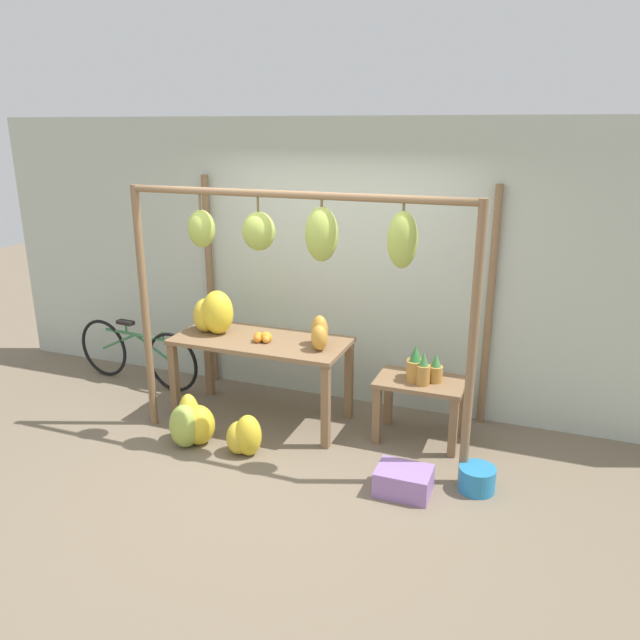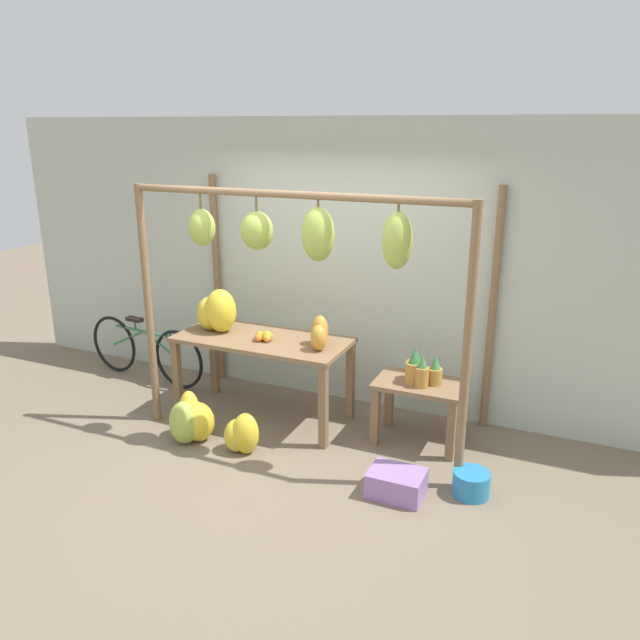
{
  "view_description": "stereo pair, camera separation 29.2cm",
  "coord_description": "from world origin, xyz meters",
  "px_view_note": "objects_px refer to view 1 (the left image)",
  "views": [
    {
      "loc": [
        1.93,
        -4.11,
        2.72
      ],
      "look_at": [
        0.06,
        0.83,
        1.06
      ],
      "focal_mm": 35.0,
      "sensor_mm": 36.0,
      "label": 1
    },
    {
      "loc": [
        2.2,
        -4.0,
        2.72
      ],
      "look_at": [
        0.06,
        0.83,
        1.06
      ],
      "focal_mm": 35.0,
      "sensor_mm": 36.0,
      "label": 2
    }
  ],
  "objects_px": {
    "pineapple_cluster": "(421,367)",
    "papaya_pile": "(320,334)",
    "banana_pile_on_table": "(213,313)",
    "parked_bicycle": "(137,353)",
    "banana_pile_ground_left": "(191,423)",
    "orange_pile": "(264,337)",
    "banana_pile_ground_right": "(244,436)",
    "fruit_crate_white": "(404,481)",
    "blue_bucket": "(477,479)"
  },
  "relations": [
    {
      "from": "banana_pile_on_table",
      "to": "pineapple_cluster",
      "type": "relative_size",
      "value": 1.41
    },
    {
      "from": "pineapple_cluster",
      "to": "parked_bicycle",
      "type": "height_order",
      "value": "pineapple_cluster"
    },
    {
      "from": "banana_pile_ground_right",
      "to": "parked_bicycle",
      "type": "bearing_deg",
      "value": 151.6
    },
    {
      "from": "orange_pile",
      "to": "banana_pile_ground_left",
      "type": "relative_size",
      "value": 0.37
    },
    {
      "from": "banana_pile_on_table",
      "to": "orange_pile",
      "type": "distance_m",
      "value": 0.6
    },
    {
      "from": "banana_pile_ground_right",
      "to": "orange_pile",
      "type": "bearing_deg",
      "value": 98.08
    },
    {
      "from": "blue_bucket",
      "to": "parked_bicycle",
      "type": "relative_size",
      "value": 0.18
    },
    {
      "from": "blue_bucket",
      "to": "papaya_pile",
      "type": "xyz_separation_m",
      "value": [
        -1.51,
        0.53,
        0.84
      ]
    },
    {
      "from": "banana_pile_ground_right",
      "to": "blue_bucket",
      "type": "height_order",
      "value": "banana_pile_ground_right"
    },
    {
      "from": "banana_pile_on_table",
      "to": "pineapple_cluster",
      "type": "xyz_separation_m",
      "value": [
        2.0,
        0.08,
        -0.3
      ]
    },
    {
      "from": "pineapple_cluster",
      "to": "blue_bucket",
      "type": "relative_size",
      "value": 1.15
    },
    {
      "from": "pineapple_cluster",
      "to": "fruit_crate_white",
      "type": "height_order",
      "value": "pineapple_cluster"
    },
    {
      "from": "banana_pile_ground_left",
      "to": "banana_pile_ground_right",
      "type": "height_order",
      "value": "banana_pile_ground_left"
    },
    {
      "from": "blue_bucket",
      "to": "papaya_pile",
      "type": "height_order",
      "value": "papaya_pile"
    },
    {
      "from": "orange_pile",
      "to": "pineapple_cluster",
      "type": "xyz_separation_m",
      "value": [
        1.43,
        0.16,
        -0.16
      ]
    },
    {
      "from": "pineapple_cluster",
      "to": "banana_pile_ground_right",
      "type": "bearing_deg",
      "value": -149.52
    },
    {
      "from": "pineapple_cluster",
      "to": "papaya_pile",
      "type": "xyz_separation_m",
      "value": [
        -0.9,
        -0.12,
        0.24
      ]
    },
    {
      "from": "banana_pile_on_table",
      "to": "banana_pile_ground_right",
      "type": "distance_m",
      "value": 1.28
    },
    {
      "from": "fruit_crate_white",
      "to": "blue_bucket",
      "type": "relative_size",
      "value": 1.47
    },
    {
      "from": "banana_pile_on_table",
      "to": "pineapple_cluster",
      "type": "distance_m",
      "value": 2.03
    },
    {
      "from": "banana_pile_ground_right",
      "to": "parked_bicycle",
      "type": "relative_size",
      "value": 0.23
    },
    {
      "from": "fruit_crate_white",
      "to": "banana_pile_on_table",
      "type": "bearing_deg",
      "value": 159.18
    },
    {
      "from": "banana_pile_on_table",
      "to": "papaya_pile",
      "type": "bearing_deg",
      "value": -1.8
    },
    {
      "from": "papaya_pile",
      "to": "banana_pile_ground_left",
      "type": "bearing_deg",
      "value": -146.56
    },
    {
      "from": "orange_pile",
      "to": "banana_pile_ground_left",
      "type": "bearing_deg",
      "value": -127.1
    },
    {
      "from": "blue_bucket",
      "to": "papaya_pile",
      "type": "distance_m",
      "value": 1.81
    },
    {
      "from": "banana_pile_on_table",
      "to": "blue_bucket",
      "type": "xyz_separation_m",
      "value": [
        2.61,
        -0.56,
        -0.9
      ]
    },
    {
      "from": "parked_bicycle",
      "to": "papaya_pile",
      "type": "distance_m",
      "value": 2.34
    },
    {
      "from": "pineapple_cluster",
      "to": "papaya_pile",
      "type": "bearing_deg",
      "value": -172.57
    },
    {
      "from": "blue_bucket",
      "to": "fruit_crate_white",
      "type": "bearing_deg",
      "value": -156.03
    },
    {
      "from": "pineapple_cluster",
      "to": "papaya_pile",
      "type": "height_order",
      "value": "papaya_pile"
    },
    {
      "from": "fruit_crate_white",
      "to": "parked_bicycle",
      "type": "height_order",
      "value": "parked_bicycle"
    },
    {
      "from": "banana_pile_ground_right",
      "to": "fruit_crate_white",
      "type": "xyz_separation_m",
      "value": [
        1.42,
        -0.09,
        -0.07
      ]
    },
    {
      "from": "blue_bucket",
      "to": "banana_pile_on_table",
      "type": "bearing_deg",
      "value": 167.88
    },
    {
      "from": "banana_pile_ground_left",
      "to": "pineapple_cluster",
      "type": "bearing_deg",
      "value": 22.15
    },
    {
      "from": "pineapple_cluster",
      "to": "papaya_pile",
      "type": "distance_m",
      "value": 0.94
    },
    {
      "from": "banana_pile_ground_right",
      "to": "banana_pile_on_table",
      "type": "bearing_deg",
      "value": 133.38
    },
    {
      "from": "pineapple_cluster",
      "to": "fruit_crate_white",
      "type": "xyz_separation_m",
      "value": [
        0.08,
        -0.88,
        -0.6
      ]
    },
    {
      "from": "orange_pile",
      "to": "banana_pile_ground_right",
      "type": "height_order",
      "value": "orange_pile"
    },
    {
      "from": "banana_pile_ground_right",
      "to": "fruit_crate_white",
      "type": "relative_size",
      "value": 0.89
    },
    {
      "from": "banana_pile_on_table",
      "to": "banana_pile_ground_left",
      "type": "height_order",
      "value": "banana_pile_on_table"
    },
    {
      "from": "orange_pile",
      "to": "banana_pile_ground_right",
      "type": "relative_size",
      "value": 0.47
    },
    {
      "from": "banana_pile_on_table",
      "to": "parked_bicycle",
      "type": "bearing_deg",
      "value": 166.56
    },
    {
      "from": "pineapple_cluster",
      "to": "orange_pile",
      "type": "bearing_deg",
      "value": -173.42
    },
    {
      "from": "orange_pile",
      "to": "parked_bicycle",
      "type": "relative_size",
      "value": 0.11
    },
    {
      "from": "banana_pile_on_table",
      "to": "orange_pile",
      "type": "relative_size",
      "value": 2.62
    },
    {
      "from": "parked_bicycle",
      "to": "papaya_pile",
      "type": "height_order",
      "value": "papaya_pile"
    },
    {
      "from": "banana_pile_on_table",
      "to": "parked_bicycle",
      "type": "distance_m",
      "value": 1.35
    },
    {
      "from": "blue_bucket",
      "to": "parked_bicycle",
      "type": "xyz_separation_m",
      "value": [
        -3.75,
        0.83,
        0.25
      ]
    },
    {
      "from": "parked_bicycle",
      "to": "banana_pile_ground_right",
      "type": "bearing_deg",
      "value": -28.4
    }
  ]
}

